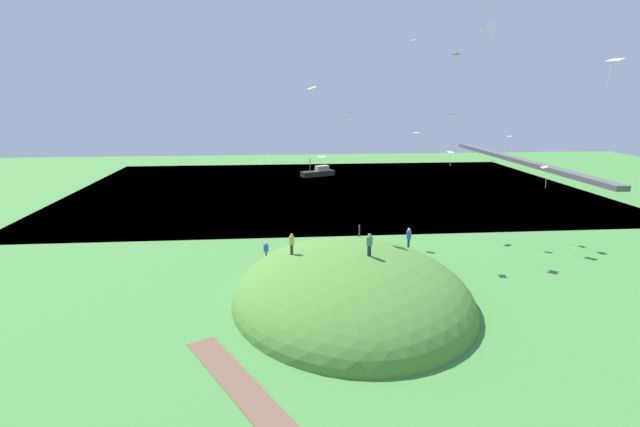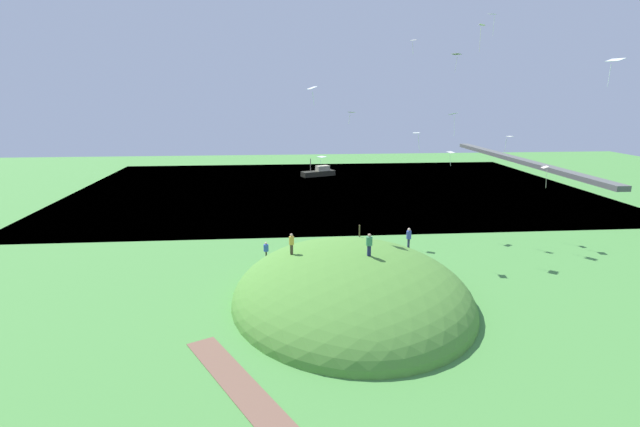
{
  "view_description": "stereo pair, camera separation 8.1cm",
  "coord_description": "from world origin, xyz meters",
  "px_view_note": "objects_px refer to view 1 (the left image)",
  "views": [
    {
      "loc": [
        45.46,
        -8.77,
        14.95
      ],
      "look_at": [
        4.38,
        -5.04,
        5.0
      ],
      "focal_mm": 27.96,
      "sensor_mm": 36.0,
      "label": 1
    },
    {
      "loc": [
        45.47,
        -8.69,
        14.95
      ],
      "look_at": [
        4.38,
        -5.04,
        5.0
      ],
      "focal_mm": 27.96,
      "sensor_mm": 36.0,
      "label": 2
    }
  ],
  "objects_px": {
    "mooring_post": "(359,231)",
    "kite_0": "(509,138)",
    "kite_1": "(413,42)",
    "kite_2": "(492,16)",
    "person_watching_kites": "(266,249)",
    "kite_6": "(312,89)",
    "kite_7": "(453,115)",
    "kite_11": "(456,55)",
    "person_near_shore": "(292,241)",
    "kite_5": "(615,61)",
    "kite_9": "(417,134)",
    "person_on_hilltop": "(369,242)",
    "kite_8": "(481,28)",
    "kite_4": "(321,157)",
    "kite_3": "(545,169)",
    "boat_on_lake": "(318,172)",
    "kite_10": "(450,153)",
    "kite_12": "(351,113)",
    "person_walking_path": "(409,236)"
  },
  "relations": [
    {
      "from": "boat_on_lake",
      "to": "mooring_post",
      "type": "height_order",
      "value": "boat_on_lake"
    },
    {
      "from": "person_near_shore",
      "to": "kite_2",
      "type": "xyz_separation_m",
      "value": [
        -9.62,
        18.38,
        17.46
      ]
    },
    {
      "from": "mooring_post",
      "to": "kite_0",
      "type": "bearing_deg",
      "value": 93.4
    },
    {
      "from": "person_watching_kites",
      "to": "kite_3",
      "type": "xyz_separation_m",
      "value": [
        -3.71,
        28.22,
        6.5
      ]
    },
    {
      "from": "person_watching_kites",
      "to": "person_near_shore",
      "type": "height_order",
      "value": "person_near_shore"
    },
    {
      "from": "kite_0",
      "to": "kite_7",
      "type": "relative_size",
      "value": 0.96
    },
    {
      "from": "person_near_shore",
      "to": "kite_5",
      "type": "xyz_separation_m",
      "value": [
        0.61,
        23.37,
        13.07
      ]
    },
    {
      "from": "person_on_hilltop",
      "to": "person_near_shore",
      "type": "xyz_separation_m",
      "value": [
        -2.24,
        -5.49,
        -0.46
      ]
    },
    {
      "from": "person_watching_kites",
      "to": "kite_4",
      "type": "relative_size",
      "value": 1.35
    },
    {
      "from": "boat_on_lake",
      "to": "kite_9",
      "type": "relative_size",
      "value": 3.72
    },
    {
      "from": "person_walking_path",
      "to": "kite_11",
      "type": "xyz_separation_m",
      "value": [
        -13.1,
        7.93,
        15.86
      ]
    },
    {
      "from": "person_watching_kites",
      "to": "kite_1",
      "type": "xyz_separation_m",
      "value": [
        -12.55,
        16.48,
        19.5
      ]
    },
    {
      "from": "kite_0",
      "to": "mooring_post",
      "type": "distance_m",
      "value": 18.89
    },
    {
      "from": "person_watching_kites",
      "to": "kite_10",
      "type": "bearing_deg",
      "value": 106.95
    },
    {
      "from": "kite_12",
      "to": "person_on_hilltop",
      "type": "bearing_deg",
      "value": -4.28
    },
    {
      "from": "boat_on_lake",
      "to": "kite_3",
      "type": "height_order",
      "value": "kite_3"
    },
    {
      "from": "kite_9",
      "to": "mooring_post",
      "type": "distance_m",
      "value": 12.83
    },
    {
      "from": "person_watching_kites",
      "to": "kite_7",
      "type": "distance_m",
      "value": 21.63
    },
    {
      "from": "person_watching_kites",
      "to": "kite_9",
      "type": "bearing_deg",
      "value": 89.36
    },
    {
      "from": "kite_1",
      "to": "kite_2",
      "type": "relative_size",
      "value": 0.81
    },
    {
      "from": "kite_4",
      "to": "kite_3",
      "type": "bearing_deg",
      "value": 73.34
    },
    {
      "from": "kite_2",
      "to": "kite_10",
      "type": "xyz_separation_m",
      "value": [
        -6.33,
        -0.77,
        -12.85
      ]
    },
    {
      "from": "kite_0",
      "to": "kite_5",
      "type": "bearing_deg",
      "value": -1.97
    },
    {
      "from": "kite_7",
      "to": "kite_11",
      "type": "bearing_deg",
      "value": 160.73
    },
    {
      "from": "person_on_hilltop",
      "to": "kite_8",
      "type": "height_order",
      "value": "kite_8"
    },
    {
      "from": "kite_7",
      "to": "kite_9",
      "type": "bearing_deg",
      "value": -68.13
    },
    {
      "from": "person_watching_kites",
      "to": "kite_9",
      "type": "distance_m",
      "value": 17.38
    },
    {
      "from": "kite_6",
      "to": "kite_4",
      "type": "bearing_deg",
      "value": 169.87
    },
    {
      "from": "kite_5",
      "to": "kite_1",
      "type": "bearing_deg",
      "value": -157.18
    },
    {
      "from": "boat_on_lake",
      "to": "kite_6",
      "type": "bearing_deg",
      "value": -118.62
    },
    {
      "from": "person_on_hilltop",
      "to": "kite_2",
      "type": "bearing_deg",
      "value": -156.62
    },
    {
      "from": "kite_1",
      "to": "kite_11",
      "type": "bearing_deg",
      "value": 49.87
    },
    {
      "from": "kite_3",
      "to": "boat_on_lake",
      "type": "bearing_deg",
      "value": -156.39
    },
    {
      "from": "person_walking_path",
      "to": "person_on_hilltop",
      "type": "bearing_deg",
      "value": 137.79
    },
    {
      "from": "person_watching_kites",
      "to": "kite_3",
      "type": "bearing_deg",
      "value": 93.06
    },
    {
      "from": "person_watching_kites",
      "to": "kite_8",
      "type": "relative_size",
      "value": 0.83
    },
    {
      "from": "kite_8",
      "to": "kite_12",
      "type": "distance_m",
      "value": 17.44
    },
    {
      "from": "kite_10",
      "to": "mooring_post",
      "type": "relative_size",
      "value": 1.17
    },
    {
      "from": "kite_3",
      "to": "kite_7",
      "type": "distance_m",
      "value": 11.74
    },
    {
      "from": "kite_10",
      "to": "kite_4",
      "type": "bearing_deg",
      "value": -100.83
    },
    {
      "from": "kite_4",
      "to": "kite_10",
      "type": "relative_size",
      "value": 0.82
    },
    {
      "from": "kite_5",
      "to": "kite_7",
      "type": "height_order",
      "value": "kite_5"
    },
    {
      "from": "person_walking_path",
      "to": "kite_4",
      "type": "distance_m",
      "value": 16.22
    },
    {
      "from": "kite_4",
      "to": "kite_9",
      "type": "xyz_separation_m",
      "value": [
        9.4,
        7.87,
        3.18
      ]
    },
    {
      "from": "kite_8",
      "to": "mooring_post",
      "type": "xyz_separation_m",
      "value": [
        -11.96,
        -7.04,
        -19.15
      ]
    },
    {
      "from": "kite_9",
      "to": "boat_on_lake",
      "type": "bearing_deg",
      "value": -173.97
    },
    {
      "from": "kite_7",
      "to": "kite_11",
      "type": "height_order",
      "value": "kite_11"
    },
    {
      "from": "kite_9",
      "to": "mooring_post",
      "type": "relative_size",
      "value": 1.37
    },
    {
      "from": "person_watching_kites",
      "to": "kite_6",
      "type": "xyz_separation_m",
      "value": [
        -0.45,
        4.34,
        14.33
      ]
    },
    {
      "from": "kite_1",
      "to": "kite_5",
      "type": "relative_size",
      "value": 0.81
    }
  ]
}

